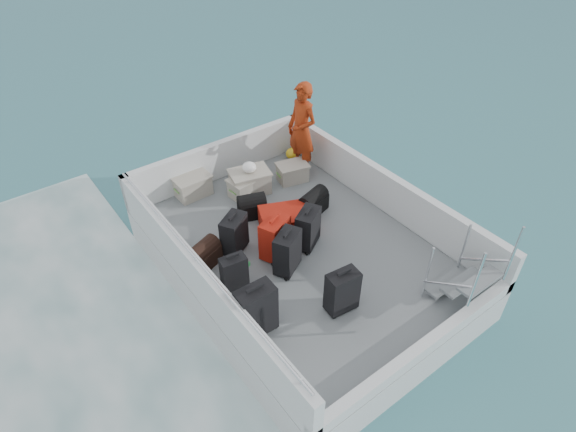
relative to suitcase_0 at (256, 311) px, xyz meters
name	(u,v)px	position (x,y,z in m)	size (l,w,h in m)	color
ground	(300,274)	(1.43, 0.92, -0.99)	(160.00, 160.00, 0.00)	navy
ferry_hull	(300,261)	(1.43, 0.92, -0.69)	(3.60, 5.00, 0.60)	silver
deck	(301,247)	(1.43, 0.92, -0.38)	(3.30, 4.70, 0.02)	slate
deck_fittings	(333,230)	(1.77, 0.60, 0.00)	(3.60, 5.00, 0.90)	silver
suitcase_0	(256,311)	(0.00, 0.00, 0.00)	(0.49, 0.27, 0.75)	black
suitcase_1	(234,273)	(0.18, 0.82, -0.10)	(0.36, 0.20, 0.54)	black
suitcase_2	(234,234)	(0.58, 1.46, -0.06)	(0.43, 0.26, 0.63)	black
suitcase_3	(342,292)	(1.10, -0.37, -0.05)	(0.42, 0.25, 0.65)	black
suitcase_4	(287,252)	(0.97, 0.66, -0.04)	(0.45, 0.26, 0.66)	black
suitcase_5	(275,238)	(1.01, 1.02, -0.05)	(0.47, 0.28, 0.65)	#AC1B0D
suitcase_7	(308,229)	(1.54, 0.90, -0.06)	(0.45, 0.26, 0.63)	black
suitcase_8	(287,220)	(1.52, 1.40, -0.21)	(0.56, 0.85, 0.33)	#AC1B0D
duffel_0	(205,256)	(0.06, 1.47, -0.21)	(0.46, 0.30, 0.32)	black
duffel_1	(252,208)	(1.25, 2.01, -0.21)	(0.45, 0.30, 0.32)	black
duffel_2	(313,204)	(2.13, 1.48, -0.21)	(0.51, 0.30, 0.32)	black
crate_0	(193,186)	(0.75, 3.12, -0.20)	(0.58, 0.40, 0.35)	#ACA496
crate_1	(245,187)	(1.49, 2.57, -0.21)	(0.53, 0.37, 0.32)	#ACA496
crate_2	(250,182)	(1.60, 2.60, -0.18)	(0.65, 0.45, 0.39)	#ACA496
crate_3	(292,173)	(2.42, 2.44, -0.22)	(0.51, 0.35, 0.31)	#ACA496
yellow_bag	(293,153)	(2.88, 3.03, -0.26)	(0.28, 0.26, 0.22)	gold
white_bag	(249,169)	(1.60, 2.60, 0.11)	(0.24, 0.24, 0.18)	white
passenger	(302,130)	(2.73, 2.58, 0.50)	(0.64, 0.41, 1.74)	red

